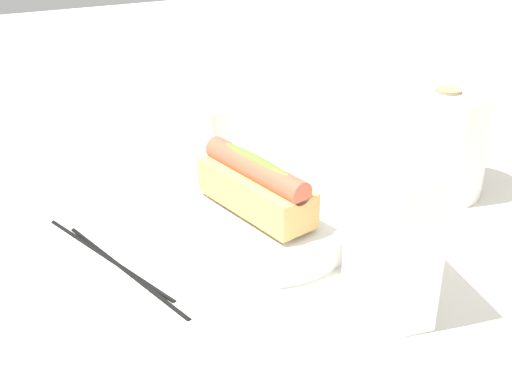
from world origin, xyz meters
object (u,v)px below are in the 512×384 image
water_glass (209,140)px  chopstick_far (108,257)px  serving_bowl (256,220)px  paper_towel_roll (442,142)px  napkin_box (392,234)px  chopstick_near (126,269)px  hotdog_front (256,186)px

water_glass → chopstick_far: bearing=-45.0°
serving_bowl → paper_towel_roll: (-0.01, 0.25, 0.05)m
chopstick_far → napkin_box: bearing=29.7°
serving_bowl → chopstick_near: (0.02, -0.15, -0.02)m
napkin_box → chopstick_near: napkin_box is taller
napkin_box → chopstick_near: 0.27m
water_glass → chopstick_far: 0.24m
chopstick_far → water_glass: bearing=111.2°
water_glass → napkin_box: 0.35m
serving_bowl → chopstick_near: size_ratio=1.02×
water_glass → napkin_box: bearing=10.6°
hotdog_front → chopstick_near: bearing=-82.6°
serving_bowl → hotdog_front: (0.00, -0.00, 0.04)m
water_glass → paper_towel_roll: paper_towel_roll is taller
paper_towel_roll → chopstick_far: size_ratio=0.61×
napkin_box → hotdog_front: bearing=-152.6°
serving_bowl → chopstick_near: 0.16m
paper_towel_roll → chopstick_near: (0.03, -0.40, -0.06)m
napkin_box → water_glass: bearing=-164.9°
serving_bowl → napkin_box: 0.19m
serving_bowl → hotdog_front: size_ratio=1.43×
serving_bowl → chopstick_far: bearing=-93.5°
serving_bowl → chopstick_near: serving_bowl is taller
paper_towel_roll → napkin_box: bearing=-45.4°
paper_towel_roll → napkin_box: napkin_box is taller
water_glass → chopstick_near: water_glass is taller
serving_bowl → hotdog_front: hotdog_front is taller
serving_bowl → napkin_box: bearing=22.9°
chopstick_near → chopstick_far: (-0.03, -0.01, 0.00)m
napkin_box → chopstick_far: napkin_box is taller
serving_bowl → water_glass: bearing=178.4°
water_glass → chopstick_far: (0.17, -0.17, -0.04)m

